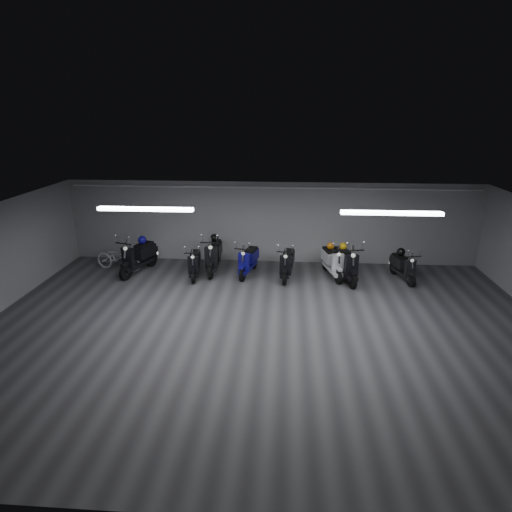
# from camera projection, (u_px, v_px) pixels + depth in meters

# --- Properties ---
(floor) EXTENTS (14.00, 10.00, 0.01)m
(floor) POSITION_uv_depth(u_px,v_px,m) (263.00, 331.00, 10.25)
(floor) COLOR #3E3E40
(floor) RESTS_ON ground
(ceiling) EXTENTS (14.00, 10.00, 0.01)m
(ceiling) POSITION_uv_depth(u_px,v_px,m) (264.00, 218.00, 9.32)
(ceiling) COLOR gray
(ceiling) RESTS_ON ground
(back_wall) EXTENTS (14.00, 0.01, 2.80)m
(back_wall) POSITION_uv_depth(u_px,v_px,m) (271.00, 223.00, 14.50)
(back_wall) COLOR gray
(back_wall) RESTS_ON ground
(front_wall) EXTENTS (14.00, 0.01, 2.80)m
(front_wall) POSITION_uv_depth(u_px,v_px,m) (241.00, 434.00, 5.07)
(front_wall) COLOR gray
(front_wall) RESTS_ON ground
(fluor_strip_left) EXTENTS (2.40, 0.18, 0.08)m
(fluor_strip_left) POSITION_uv_depth(u_px,v_px,m) (145.00, 209.00, 10.49)
(fluor_strip_left) COLOR white
(fluor_strip_left) RESTS_ON ceiling
(fluor_strip_right) EXTENTS (2.40, 0.18, 0.08)m
(fluor_strip_right) POSITION_uv_depth(u_px,v_px,m) (392.00, 213.00, 10.09)
(fluor_strip_right) COLOR white
(fluor_strip_right) RESTS_ON ceiling
(conduit) EXTENTS (13.60, 0.05, 0.05)m
(conduit) POSITION_uv_depth(u_px,v_px,m) (272.00, 188.00, 14.02)
(conduit) COLOR white
(conduit) RESTS_ON back_wall
(scooter_0) EXTENTS (1.27, 2.09, 1.47)m
(scooter_0) POSITION_uv_depth(u_px,v_px,m) (138.00, 251.00, 13.65)
(scooter_0) COLOR black
(scooter_0) RESTS_ON floor
(scooter_1) EXTENTS (0.74, 1.68, 1.21)m
(scooter_1) POSITION_uv_depth(u_px,v_px,m) (194.00, 259.00, 13.37)
(scooter_1) COLOR black
(scooter_1) RESTS_ON floor
(scooter_3) EXTENTS (0.68, 2.00, 1.48)m
(scooter_3) POSITION_uv_depth(u_px,v_px,m) (213.00, 250.00, 13.78)
(scooter_3) COLOR black
(scooter_3) RESTS_ON floor
(scooter_4) EXTENTS (0.97, 1.82, 1.29)m
(scooter_4) POSITION_uv_depth(u_px,v_px,m) (248.00, 256.00, 13.53)
(scooter_4) COLOR navy
(scooter_4) RESTS_ON floor
(scooter_5) EXTENTS (0.80, 1.81, 1.30)m
(scooter_5) POSITION_uv_depth(u_px,v_px,m) (287.00, 259.00, 13.26)
(scooter_5) COLOR black
(scooter_5) RESTS_ON floor
(scooter_6) EXTENTS (1.02, 1.91, 1.35)m
(scooter_6) POSITION_uv_depth(u_px,v_px,m) (333.00, 257.00, 13.36)
(scooter_6) COLOR silver
(scooter_6) RESTS_ON floor
(scooter_7) EXTENTS (1.09, 2.08, 1.48)m
(scooter_7) POSITION_uv_depth(u_px,v_px,m) (346.00, 258.00, 13.06)
(scooter_7) COLOR black
(scooter_7) RESTS_ON floor
(scooter_9) EXTENTS (0.91, 1.68, 1.19)m
(scooter_9) POSITION_uv_depth(u_px,v_px,m) (404.00, 262.00, 13.10)
(scooter_9) COLOR black
(scooter_9) RESTS_ON floor
(bicycle) EXTENTS (1.74, 0.97, 1.07)m
(bicycle) POSITION_uv_depth(u_px,v_px,m) (118.00, 255.00, 13.96)
(bicycle) COLOR white
(bicycle) RESTS_ON floor
(helmet_0) EXTENTS (0.23, 0.23, 0.23)m
(helmet_0) POSITION_uv_depth(u_px,v_px,m) (330.00, 246.00, 13.50)
(helmet_0) COLOR #CA6E0B
(helmet_0) RESTS_ON scooter_6
(helmet_1) EXTENTS (0.26, 0.26, 0.26)m
(helmet_1) POSITION_uv_depth(u_px,v_px,m) (401.00, 252.00, 13.22)
(helmet_1) COLOR black
(helmet_1) RESTS_ON scooter_9
(helmet_2) EXTENTS (0.24, 0.24, 0.24)m
(helmet_2) POSITION_uv_depth(u_px,v_px,m) (343.00, 246.00, 13.22)
(helmet_2) COLOR #D09B0C
(helmet_2) RESTS_ON scooter_7
(helmet_3) EXTENTS (0.27, 0.27, 0.27)m
(helmet_3) POSITION_uv_depth(u_px,v_px,m) (142.00, 240.00, 13.79)
(helmet_3) COLOR #110B7C
(helmet_3) RESTS_ON scooter_0
(helmet_4) EXTENTS (0.29, 0.29, 0.29)m
(helmet_4) POSITION_uv_depth(u_px,v_px,m) (214.00, 238.00, 13.93)
(helmet_4) COLOR black
(helmet_4) RESTS_ON scooter_3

